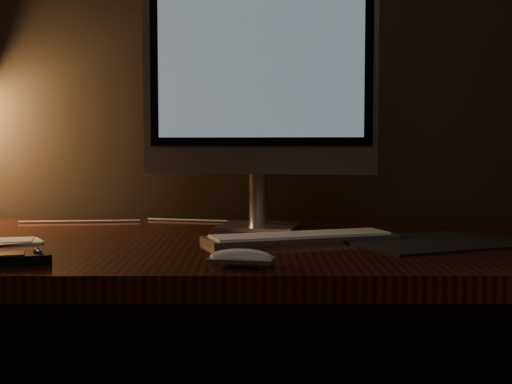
{
  "coord_description": "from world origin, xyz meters",
  "views": [
    {
      "loc": [
        0.03,
        0.5,
        0.94
      ],
      "look_at": [
        0.03,
        1.73,
        0.85
      ],
      "focal_mm": 50.0,
      "sensor_mm": 36.0,
      "label": 1
    }
  ],
  "objects_px": {
    "desk": "(241,298)",
    "mouse": "(241,260)",
    "keyboard": "(301,237)",
    "monitor": "(258,81)",
    "media_remote": "(6,259)"
  },
  "relations": [
    {
      "from": "media_remote",
      "to": "keyboard",
      "type": "bearing_deg",
      "value": 12.01
    },
    {
      "from": "keyboard",
      "to": "mouse",
      "type": "bearing_deg",
      "value": -129.51
    },
    {
      "from": "keyboard",
      "to": "media_remote",
      "type": "xyz_separation_m",
      "value": [
        -0.46,
        -0.27,
        0.0
      ]
    },
    {
      "from": "monitor",
      "to": "media_remote",
      "type": "distance_m",
      "value": 0.67
    },
    {
      "from": "media_remote",
      "to": "monitor",
      "type": "bearing_deg",
      "value": 32.13
    },
    {
      "from": "keyboard",
      "to": "mouse",
      "type": "height_order",
      "value": "mouse"
    },
    {
      "from": "keyboard",
      "to": "mouse",
      "type": "distance_m",
      "value": 0.3
    },
    {
      "from": "mouse",
      "to": "media_remote",
      "type": "xyz_separation_m",
      "value": [
        -0.36,
        0.01,
        -0.0
      ]
    },
    {
      "from": "desk",
      "to": "monitor",
      "type": "bearing_deg",
      "value": 70.48
    },
    {
      "from": "monitor",
      "to": "mouse",
      "type": "distance_m",
      "value": 0.56
    },
    {
      "from": "keyboard",
      "to": "mouse",
      "type": "relative_size",
      "value": 3.75
    },
    {
      "from": "desk",
      "to": "monitor",
      "type": "relative_size",
      "value": 3.01
    },
    {
      "from": "keyboard",
      "to": "media_remote",
      "type": "relative_size",
      "value": 2.61
    },
    {
      "from": "desk",
      "to": "media_remote",
      "type": "height_order",
      "value": "media_remote"
    },
    {
      "from": "desk",
      "to": "mouse",
      "type": "distance_m",
      "value": 0.39
    }
  ]
}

